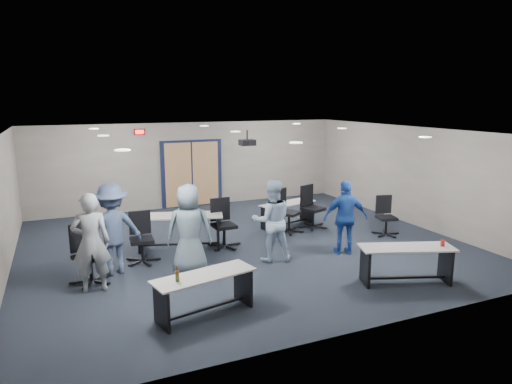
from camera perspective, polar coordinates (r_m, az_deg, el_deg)
name	(u,v)px	position (r m, az deg, el deg)	size (l,w,h in m)	color
floor	(244,245)	(10.98, -1.51, -6.66)	(10.00, 10.00, 0.00)	black
back_wall	(191,165)	(14.85, -8.08, 3.40)	(10.00, 0.04, 2.70)	gray
front_wall	(360,246)	(6.81, 12.90, -6.60)	(10.00, 0.04, 2.70)	gray
left_wall	(0,211)	(9.96, -29.31, -2.03)	(0.04, 9.00, 2.70)	gray
right_wall	(411,176)	(13.31, 18.85, 1.94)	(0.04, 9.00, 2.70)	gray
ceiling	(243,132)	(10.45, -1.59, 7.54)	(10.00, 9.00, 0.04)	silver
double_door	(192,174)	(14.86, -8.01, 2.24)	(2.00, 0.07, 2.20)	black
exit_sign	(139,132)	(14.34, -14.37, 7.29)	(0.32, 0.07, 0.18)	black
ceiling_projector	(247,142)	(11.05, -1.10, 6.23)	(0.35, 0.32, 0.37)	black
ceiling_can_lights	(239,132)	(10.69, -2.09, 7.46)	(6.24, 5.74, 0.02)	white
table_front_left	(204,287)	(7.52, -6.51, -11.72)	(1.77, 0.91, 0.94)	#A8A69F
table_front_right	(407,258)	(9.14, 18.30, -7.84)	(1.85, 1.15, 0.83)	#A8A69F
table_back_left	(179,226)	(10.72, -9.56, -4.18)	(2.10, 1.22, 0.81)	#A8A69F
table_back_right	(288,210)	(12.47, 3.98, -2.29)	(1.71, 0.94, 0.66)	#A8A69F
chair_back_a	(142,238)	(10.00, -14.11, -5.60)	(0.68, 0.68, 1.09)	black
chair_back_b	(224,224)	(10.69, -4.01, -3.98)	(0.72, 0.72, 1.15)	black
chair_back_c	(289,211)	(11.88, 4.16, -2.41)	(0.71, 0.71, 1.14)	black
chair_back_d	(313,207)	(12.36, 7.18, -1.88)	(0.72, 0.72, 1.15)	black
chair_loose_left	(90,254)	(9.19, -20.05, -7.32)	(0.72, 0.72, 1.15)	black
chair_loose_right	(387,216)	(12.08, 16.02, -2.93)	(0.63, 0.63, 1.01)	black
person_gray	(91,243)	(8.71, -19.93, -5.97)	(0.67, 0.44, 1.83)	gray
person_plaid	(189,230)	(9.07, -8.35, -4.69)	(0.89, 0.58, 1.83)	slate
person_lightblue	(272,221)	(9.75, 2.00, -3.60)	(0.86, 0.67, 1.77)	#B3CDED
person_navy	(346,217)	(10.38, 11.13, -3.14)	(0.98, 0.41, 1.68)	#1C439E
person_back	(112,229)	(9.45, -17.55, -4.45)	(1.18, 0.68, 1.83)	#3B4B6B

